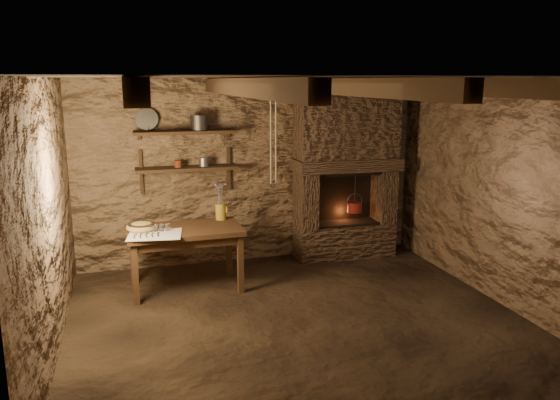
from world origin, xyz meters
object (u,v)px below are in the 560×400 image
object	(u,v)px
stoneware_jug	(221,204)
iron_stockpot	(200,123)
red_pot	(354,206)
wooden_bowl	(141,227)
work_table	(185,256)

from	to	relation	value
stoneware_jug	iron_stockpot	distance (m)	1.04
stoneware_jug	red_pot	size ratio (longest dim) A/B	0.83
red_pot	stoneware_jug	bearing A→B (deg)	-170.32
wooden_bowl	red_pot	size ratio (longest dim) A/B	0.63
iron_stockpot	wooden_bowl	bearing A→B (deg)	-137.97
work_table	iron_stockpot	size ratio (longest dim) A/B	5.91
work_table	wooden_bowl	size ratio (longest dim) A/B	3.82
wooden_bowl	red_pot	bearing A→B (deg)	11.61
work_table	stoneware_jug	bearing A→B (deg)	28.74
stoneware_jug	work_table	bearing A→B (deg)	-155.26
wooden_bowl	work_table	bearing A→B (deg)	-1.64
stoneware_jug	red_pot	world-z (taller)	stoneware_jug
iron_stockpot	work_table	bearing A→B (deg)	-113.14
iron_stockpot	red_pot	bearing A→B (deg)	-3.36
work_table	iron_stockpot	bearing A→B (deg)	65.51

